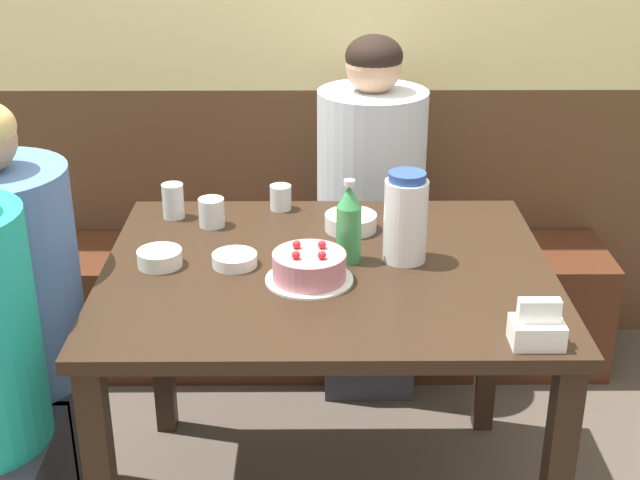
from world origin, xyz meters
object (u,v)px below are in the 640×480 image
birthday_cake (309,267)px  person_pale_blue_shirt (10,327)px  glass_shot_small (173,201)px  glass_water_tall (281,197)px  water_pitcher (406,218)px  bowl_soup_white (351,222)px  bench_seat (323,306)px  person_teal_shirt (370,224)px  soju_bottle (349,223)px  napkin_holder (537,328)px  bowl_rice_small (160,258)px  bowl_side_dish (235,260)px  glass_tumbler_short (212,212)px

birthday_cake → person_pale_blue_shirt: bearing=173.4°
glass_shot_small → glass_water_tall: bearing=11.4°
water_pitcher → bowl_soup_white: (-0.13, 0.20, -0.09)m
bench_seat → person_teal_shirt: 0.42m
bench_seat → glass_shot_small: size_ratio=20.25×
bench_seat → soju_bottle: 1.03m
birthday_cake → glass_shot_small: glass_shot_small is taller
bench_seat → person_teal_shirt: size_ratio=1.66×
napkin_holder → bowl_rice_small: bearing=155.2°
soju_bottle → bowl_side_dish: (-0.29, -0.03, -0.09)m
birthday_cake → bowl_side_dish: 0.21m
birthday_cake → napkin_holder: bearing=-32.5°
napkin_holder → glass_tumbler_short: (-0.75, 0.65, 0.00)m
glass_tumbler_short → person_pale_blue_shirt: size_ratio=0.07×
bench_seat → soju_bottle: bearing=-86.1°
person_pale_blue_shirt → bowl_side_dish: bearing=-0.1°
napkin_holder → bench_seat: bearing=109.6°
bench_seat → glass_tumbler_short: bearing=-119.2°
bowl_soup_white → napkin_holder: bearing=-59.5°
water_pitcher → glass_water_tall: size_ratio=3.24×
glass_tumbler_short → person_teal_shirt: person_teal_shirt is taller
water_pitcher → bowl_rice_small: water_pitcher is taller
glass_shot_small → water_pitcher: bearing=-24.8°
bowl_soup_white → bowl_rice_small: bearing=-155.0°
glass_shot_small → person_teal_shirt: 0.74m
soju_bottle → bowl_side_dish: soju_bottle is taller
glass_shot_small → person_teal_shirt: person_teal_shirt is taller
glass_tumbler_short → glass_shot_small: glass_shot_small is taller
glass_water_tall → person_pale_blue_shirt: person_pale_blue_shirt is taller
birthday_cake → napkin_holder: size_ratio=1.95×
water_pitcher → bowl_rice_small: 0.62m
napkin_holder → glass_tumbler_short: napkin_holder is taller
bowl_soup_white → glass_water_tall: size_ratio=1.97×
glass_shot_small → person_teal_shirt: size_ratio=0.08×
bowl_rice_small → person_pale_blue_shirt: bearing=179.9°
napkin_holder → glass_tumbler_short: 0.99m
bowl_soup_white → bowl_side_dish: bearing=-142.8°
bowl_rice_small → glass_tumbler_short: (0.10, 0.26, 0.02)m
water_pitcher → soju_bottle: (-0.14, -0.00, -0.01)m
water_pitcher → soju_bottle: 0.14m
soju_bottle → glass_tumbler_short: (-0.37, 0.23, -0.06)m
bench_seat → soju_bottle: soju_bottle is taller
bowl_soup_white → bowl_rice_small: bowl_soup_white is taller
bench_seat → glass_water_tall: glass_water_tall is taller
person_teal_shirt → glass_shot_small: bearing=-56.7°
bowl_soup_white → glass_shot_small: glass_shot_small is taller
bowl_soup_white → glass_shot_small: size_ratio=1.44×
bowl_side_dish → person_teal_shirt: 0.83m
glass_tumbler_short → bowl_soup_white: bearing=-4.6°
birthday_cake → person_teal_shirt: 0.85m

